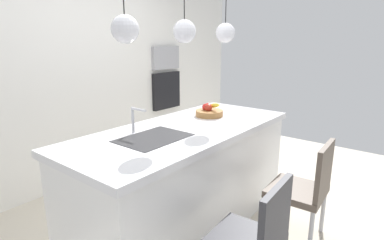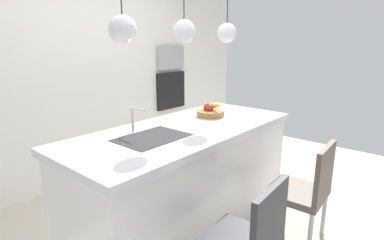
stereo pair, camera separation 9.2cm
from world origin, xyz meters
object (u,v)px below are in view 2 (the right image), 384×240
(oven, at_px, (170,90))
(chair_middle, at_px, (306,188))
(microwave, at_px, (170,58))
(chair_near, at_px, (248,240))
(fruit_bowl, at_px, (210,112))

(oven, xyz_separation_m, chair_middle, (-0.96, -2.53, -0.47))
(microwave, distance_m, chair_middle, 2.87)
(microwave, distance_m, chair_near, 3.30)
(microwave, height_order, chair_middle, microwave)
(chair_middle, bearing_deg, fruit_bowl, 88.78)
(chair_middle, bearing_deg, chair_near, 179.83)
(fruit_bowl, relative_size, oven, 0.50)
(fruit_bowl, xyz_separation_m, oven, (0.94, 1.49, -0.04))
(fruit_bowl, height_order, chair_middle, fruit_bowl)
(chair_near, bearing_deg, oven, 52.99)
(chair_middle, bearing_deg, oven, 69.16)
(microwave, relative_size, chair_middle, 0.60)
(chair_near, bearing_deg, microwave, 52.99)
(microwave, bearing_deg, chair_near, -127.01)
(microwave, bearing_deg, chair_middle, -110.84)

